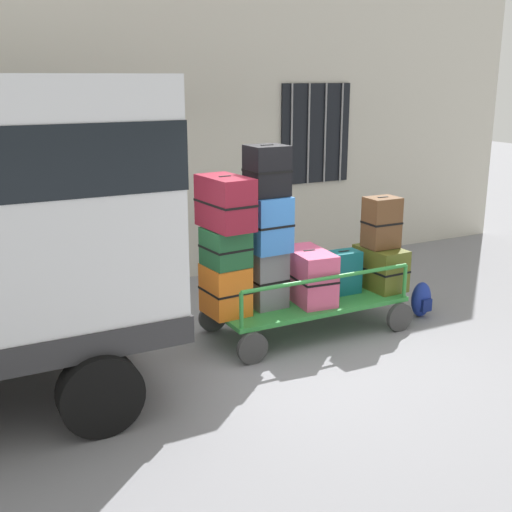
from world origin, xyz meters
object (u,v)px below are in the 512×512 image
Objects in this scene: suitcase_midleft_middle at (270,225)px; suitcase_right_bottom at (380,268)px; luggage_cart at (306,305)px; suitcase_midright_bottom at (343,272)px; suitcase_left_bottom at (225,290)px; suitcase_midleft_bottom at (269,280)px; suitcase_center_bottom at (309,276)px; backpack at (421,300)px; suitcase_midleft_top at (267,170)px; suitcase_right_middle at (382,222)px; suitcase_left_top at (225,203)px; suitcase_left_middle at (226,247)px.

suitcase_right_bottom is (1.52, 0.00, -0.69)m from suitcase_midleft_middle.
luggage_cart is 4.41× the size of suitcase_midright_bottom.
suitcase_midleft_middle is 0.93× the size of suitcase_right_bottom.
suitcase_midright_bottom is at bearing -0.37° from suitcase_left_bottom.
suitcase_midleft_bottom is 0.62m from suitcase_midleft_middle.
backpack is (1.49, -0.22, -0.46)m from suitcase_center_bottom.
suitcase_midleft_bottom is 1.19m from suitcase_midleft_top.
luggage_cart is 4.21× the size of suitcase_midleft_top.
suitcase_center_bottom is (1.01, -0.05, 0.03)m from suitcase_left_bottom.
suitcase_midleft_top is at bearing 171.65° from backpack.
suitcase_midleft_middle is at bearing -90.00° from suitcase_midleft_top.
luggage_cart is 0.60m from suitcase_midright_bottom.
suitcase_center_bottom reaches higher than suitcase_right_bottom.
luggage_cart is at bearing -178.62° from suitcase_midright_bottom.
suitcase_right_middle reaches higher than suitcase_left_bottom.
suitcase_left_top is 1.08× the size of suitcase_right_bottom.
suitcase_center_bottom reaches higher than suitcase_midright_bottom.
suitcase_midleft_middle is at bearing -4.39° from suitcase_left_top.
suitcase_right_bottom is (1.01, -0.04, 0.31)m from luggage_cart.
luggage_cart is 1.06m from suitcase_left_bottom.
backpack is (2.50, -0.26, -1.38)m from suitcase_left_top.
suitcase_left_top is 0.58m from suitcase_midleft_top.
suitcase_midleft_middle is (0.00, -0.02, 0.62)m from suitcase_midleft_bottom.
suitcase_left_bottom is at bearing 178.33° from suitcase_right_bottom.
suitcase_left_bottom is at bearing 173.64° from backpack.
suitcase_midleft_bottom is at bearing -177.64° from luggage_cart.
suitcase_left_bottom is 0.89× the size of suitcase_right_middle.
suitcase_left_top is 2.87m from backpack.
suitcase_right_middle reaches higher than suitcase_midleft_bottom.
suitcase_left_middle reaches higher than luggage_cart.
suitcase_midleft_middle reaches higher than suitcase_right_bottom.
suitcase_left_top is 0.91× the size of suitcase_center_bottom.
suitcase_left_top is at bearing -90.00° from suitcase_left_bottom.
suitcase_center_bottom reaches higher than luggage_cart.
suitcase_left_middle is 2.02m from suitcase_right_middle.
suitcase_midleft_top is 1.05× the size of suitcase_midright_bottom.
suitcase_midleft_top is (0.51, 0.03, 0.77)m from suitcase_left_middle.
suitcase_midleft_middle is at bearing -179.13° from suitcase_right_middle.
suitcase_center_bottom is at bearing -174.90° from suitcase_midright_bottom.
suitcase_center_bottom is (-0.00, -0.03, 0.36)m from luggage_cart.
suitcase_left_bottom is at bearing 90.00° from suitcase_left_middle.
suitcase_midright_bottom is (1.52, 0.01, -0.49)m from suitcase_left_middle.
suitcase_left_middle is at bearing -90.00° from suitcase_left_bottom.
suitcase_right_bottom is at bearing -2.77° from suitcase_midleft_top.
backpack is at bearing -6.22° from suitcase_midleft_middle.
suitcase_left_top is at bearing -90.00° from suitcase_left_middle.
suitcase_left_top is (0.00, -0.02, 0.95)m from suitcase_left_bottom.
suitcase_midleft_top is at bearing 172.21° from suitcase_center_bottom.
suitcase_midleft_middle is at bearing -179.29° from suitcase_center_bottom.
suitcase_left_middle is at bearing 179.45° from suitcase_right_middle.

